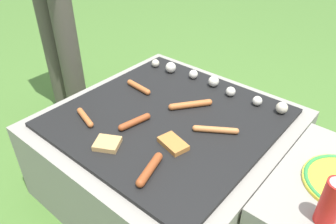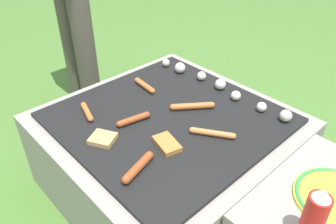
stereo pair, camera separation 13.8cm
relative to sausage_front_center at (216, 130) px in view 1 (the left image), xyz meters
The scene contains 12 objects.
ground_plane 0.48m from the sausage_front_center, behind, with size 14.00×14.00×0.00m, color #47702D.
grill 0.31m from the sausage_front_center, behind, with size 0.95×0.95×0.41m.
sausage_mid_left 0.33m from the sausage_front_center, 148.75° to the right, with size 0.05×0.15×0.03m.
sausage_front_center is the anchor object (origin of this frame).
sausage_front_right 0.47m from the sausage_front_center, behind, with size 0.16×0.04×0.03m.
sausage_back_center 0.33m from the sausage_front_center, 98.16° to the right, with size 0.07×0.16×0.03m.
sausage_back_left 0.20m from the sausage_front_center, 156.49° to the left, with size 0.13×0.17×0.03m.
sausage_front_left 0.54m from the sausage_front_center, 148.85° to the right, with size 0.14×0.06×0.02m.
bread_slice_right 0.19m from the sausage_front_center, 113.96° to the right, with size 0.13×0.09×0.02m.
bread_slice_left 0.42m from the sausage_front_center, 128.70° to the right, with size 0.12×0.12×0.02m.
mushroom_row 0.36m from the sausage_front_center, 126.52° to the left, with size 0.75×0.08×0.05m.
condiment_bottle 0.50m from the sausage_front_center, 17.58° to the right, with size 0.06×0.06×0.19m.
Camera 1 is at (0.73, -0.87, 1.21)m, focal length 35.00 mm.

